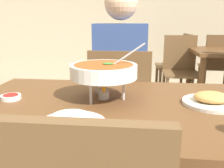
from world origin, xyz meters
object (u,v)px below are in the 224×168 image
at_px(appetizer_plate, 211,100).
at_px(diner_main, 121,70).
at_px(chair_bg_corner, 179,61).
at_px(chair_bg_right, 180,66).
at_px(curry_bowl, 104,71).
at_px(chair_bg_window, 218,63).
at_px(dining_table_main, 108,128).
at_px(sauce_dish, 11,97).
at_px(rice_plate, 71,122).
at_px(chair_diner_main, 120,103).

bearing_deg(appetizer_plate, diner_main, 122.39).
bearing_deg(chair_bg_corner, chair_bg_right, -95.63).
height_order(curry_bowl, chair_bg_window, curry_bowl).
height_order(dining_table_main, curry_bowl, curry_bowl).
distance_m(appetizer_plate, sauce_dish, 0.89).
height_order(rice_plate, chair_bg_corner, chair_bg_corner).
height_order(diner_main, chair_bg_window, diner_main).
height_order(sauce_dish, chair_bg_corner, chair_bg_corner).
distance_m(rice_plate, chair_bg_right, 2.61).
xyz_separation_m(diner_main, sauce_dish, (-0.45, -0.72, 0.01)).
height_order(curry_bowl, rice_plate, curry_bowl).
relative_size(curry_bowl, appetizer_plate, 1.39).
relative_size(diner_main, appetizer_plate, 5.46).
bearing_deg(rice_plate, chair_bg_right, 73.13).
relative_size(rice_plate, sauce_dish, 2.67).
bearing_deg(chair_bg_right, curry_bowl, -107.64).
distance_m(rice_plate, chair_bg_window, 3.13).
xyz_separation_m(dining_table_main, sauce_dish, (-0.45, 0.02, 0.12)).
height_order(chair_bg_right, chair_bg_window, same).
xyz_separation_m(chair_bg_right, chair_bg_corner, (0.04, 0.41, 0.00)).
relative_size(rice_plate, chair_bg_corner, 0.27).
distance_m(chair_diner_main, rice_plate, 0.99).
bearing_deg(chair_diner_main, appetizer_plate, -56.33).
height_order(rice_plate, chair_bg_right, chair_bg_right).
bearing_deg(chair_bg_right, chair_diner_main, -113.25).
relative_size(dining_table_main, chair_diner_main, 1.42).
bearing_deg(sauce_dish, curry_bowl, 7.07).
bearing_deg(chair_bg_corner, curry_bowl, -105.80).
bearing_deg(curry_bowl, diner_main, 87.54).
distance_m(sauce_dish, chair_bg_corner, 2.88).
height_order(dining_table_main, appetizer_plate, appetizer_plate).
relative_size(chair_bg_right, chair_bg_corner, 1.00).
xyz_separation_m(dining_table_main, chair_diner_main, (-0.00, 0.70, -0.12)).
bearing_deg(appetizer_plate, curry_bowl, 176.55).
bearing_deg(dining_table_main, chair_bg_corner, 75.16).
xyz_separation_m(chair_diner_main, appetizer_plate, (0.44, -0.66, 0.25)).
xyz_separation_m(curry_bowl, chair_bg_corner, (0.73, 2.58, -0.36)).
distance_m(chair_diner_main, curry_bowl, 0.73).
height_order(dining_table_main, chair_bg_corner, chair_bg_corner).
bearing_deg(chair_bg_right, rice_plate, -106.87).
relative_size(dining_table_main, sauce_dish, 14.19).
bearing_deg(curry_bowl, chair_bg_corner, 74.20).
bearing_deg(chair_bg_window, chair_bg_corner, 172.39).
relative_size(chair_diner_main, appetizer_plate, 3.75).
bearing_deg(chair_bg_corner, diner_main, -110.10).
relative_size(appetizer_plate, chair_bg_right, 0.27).
height_order(dining_table_main, diner_main, diner_main).
height_order(diner_main, curry_bowl, diner_main).
bearing_deg(curry_bowl, chair_bg_right, 72.36).
bearing_deg(curry_bowl, sauce_dish, -172.93).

